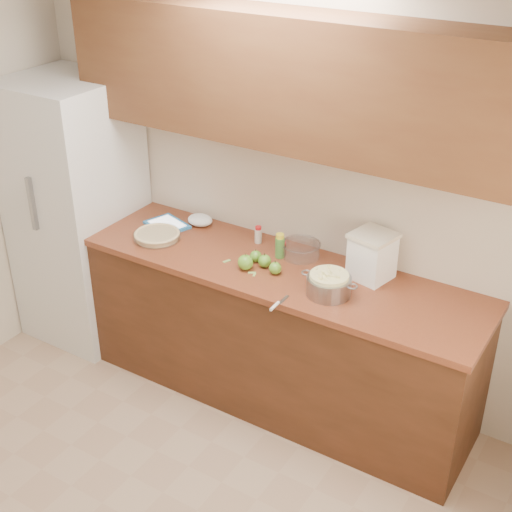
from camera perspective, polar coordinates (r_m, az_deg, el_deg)
The scene contains 21 objects.
room_shell at distance 2.95m, azimuth -14.52°, elevation -5.91°, with size 3.60×3.60×3.60m.
counter_run at distance 4.36m, azimuth 0.61°, elevation -5.81°, with size 2.64×0.68×0.92m.
upper_cabinets at distance 3.86m, azimuth 1.97°, elevation 13.94°, with size 2.60×0.34×0.70m, color #58341B.
fridge at distance 4.93m, azimuth -14.05°, elevation 3.43°, with size 0.70×0.70×1.80m, color silver.
pie at distance 4.41m, azimuth -7.93°, elevation 1.63°, with size 0.29×0.29×0.05m.
colander at distance 3.81m, azimuth 5.84°, elevation -2.28°, with size 0.33×0.24×0.12m.
flour_canister at distance 3.96m, azimuth 9.28°, elevation 0.04°, with size 0.26×0.26×0.27m.
tablet at distance 4.57m, azimuth -7.13°, elevation 2.50°, with size 0.31×0.27×0.02m.
paring_knife at distance 3.71m, azimuth 1.61°, elevation -3.95°, with size 0.02×0.18×0.02m.
lemon_bottle at distance 4.15m, azimuth 1.92°, elevation 0.80°, with size 0.06×0.06×0.15m.
cinnamon_shaker at distance 4.32m, azimuth 0.18°, elevation 1.70°, with size 0.04×0.04×0.11m.
vanilla_bottle at distance 4.18m, azimuth 2.25°, elevation 0.56°, with size 0.03×0.03×0.08m.
mixing_bowl at distance 4.17m, azimuth 3.61°, elevation 0.57°, with size 0.23×0.23×0.09m.
paper_towel at distance 4.56m, azimuth -4.50°, elevation 2.89°, with size 0.17×0.14×0.07m, color white.
apple_left at distance 4.11m, azimuth -0.01°, elevation -0.02°, with size 0.07×0.07×0.08m.
apple_center at distance 4.06m, azimuth 0.70°, elevation -0.40°, with size 0.08×0.08×0.09m.
apple_front at distance 4.03m, azimuth -0.85°, elevation -0.51°, with size 0.09×0.09×0.10m.
apple_extra at distance 3.99m, azimuth 1.54°, elevation -0.98°, with size 0.07×0.07×0.08m.
peel_a at distance 3.99m, azimuth -0.14°, elevation -1.52°, with size 0.03×0.01×0.00m, color #94BC5B.
peel_b at distance 4.01m, azimuth -0.33°, elevation -1.34°, with size 0.04×0.02×0.00m, color #94BC5B.
peel_c at distance 4.13m, azimuth -2.35°, elevation -0.41°, with size 0.05×0.02×0.00m, color #94BC5B.
Camera 1 is at (1.87, -1.60, 2.92)m, focal length 50.00 mm.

